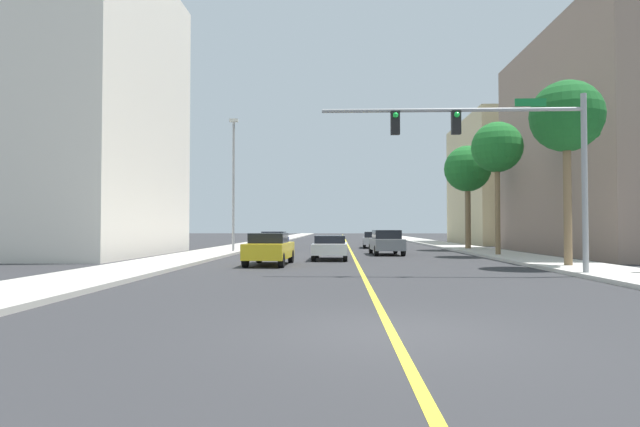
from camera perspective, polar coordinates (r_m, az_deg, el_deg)
ground at (r=50.59m, az=3.11°, el=-3.51°), size 192.00×192.00×0.00m
sidewalk_left at (r=51.25m, az=-7.18°, el=-3.39°), size 3.47×168.00×0.15m
sidewalk_right at (r=51.56m, az=13.33°, el=-3.35°), size 3.47×168.00×0.15m
lane_marking_center at (r=50.59m, az=3.11°, el=-3.50°), size 0.16×144.00×0.01m
building_left_near at (r=37.08m, az=-29.37°, el=9.89°), size 15.60×14.33×17.92m
building_right_near at (r=38.43m, az=31.60°, el=6.76°), size 11.55×17.52×14.27m
building_right_far at (r=58.15m, az=22.16°, el=3.27°), size 13.78×15.24×13.00m
traffic_signal_mast at (r=19.46m, az=19.74°, el=7.35°), size 9.38×0.36×6.33m
street_lamp at (r=34.70m, az=-9.61°, el=3.88°), size 0.56×0.28×8.85m
palm_near at (r=24.25m, az=25.76°, el=9.55°), size 3.00×3.00×7.77m
palm_mid at (r=32.01m, az=19.12°, el=6.87°), size 2.96×2.96×7.78m
palm_far at (r=40.20m, az=16.11°, el=4.72°), size 3.46×3.46×7.74m
car_white at (r=27.41m, az=1.16°, el=-3.71°), size 1.86×4.11×1.29m
car_gray at (r=32.54m, az=7.40°, el=-3.17°), size 2.00×4.22×1.56m
car_yellow at (r=23.60m, az=-5.66°, el=-3.91°), size 1.93×4.21×1.47m
car_silver at (r=43.29m, az=5.98°, el=-2.90°), size 1.92×4.59×1.35m
car_blue at (r=39.38m, az=-5.14°, el=-2.99°), size 1.95×3.93×1.41m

